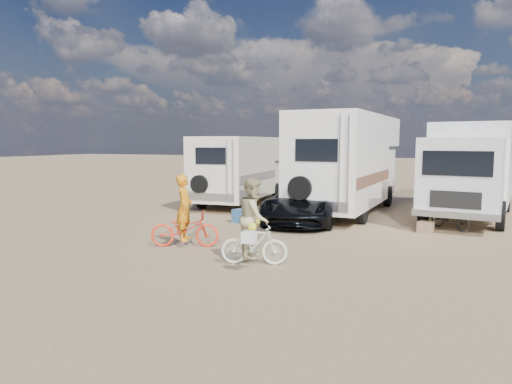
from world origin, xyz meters
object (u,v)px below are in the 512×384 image
at_px(rider_man, 185,214).
at_px(cooler, 242,216).
at_px(rv_left, 242,171).
at_px(box_truck, 470,171).
at_px(dark_suv, 303,202).
at_px(bike_parked, 450,217).
at_px(rv_main, 348,164).
at_px(bike_man, 185,229).
at_px(crate, 426,227).
at_px(bike_woman, 254,245).
at_px(rider_woman, 254,225).

xyz_separation_m(rider_man, cooler, (-0.12, 3.89, -0.64)).
height_order(rv_left, box_truck, box_truck).
xyz_separation_m(dark_suv, bike_parked, (4.71, 0.42, -0.28)).
height_order(box_truck, bike_parked, box_truck).
distance_m(rider_man, bike_parked, 8.37).
height_order(rv_main, bike_parked, rv_main).
bearing_deg(rider_man, dark_suv, -41.31).
height_order(bike_man, crate, bike_man).
relative_size(rider_man, bike_parked, 1.13).
relative_size(bike_woman, bike_parked, 0.99).
bearing_deg(rv_main, rv_left, 174.17).
height_order(rider_woman, bike_parked, rider_woman).
distance_m(bike_man, rider_man, 0.40).
relative_size(rider_woman, cooler, 3.15).
relative_size(dark_suv, bike_man, 2.75).
bearing_deg(box_truck, cooler, -142.41).
bearing_deg(cooler, rv_left, 125.97).
bearing_deg(dark_suv, bike_woman, -92.77).
height_order(rv_left, bike_parked, rv_left).
bearing_deg(dark_suv, rv_left, 128.79).
distance_m(bike_woman, rider_man, 2.61).
distance_m(rv_main, rv_left, 4.95).
bearing_deg(rv_left, rv_main, -12.63).
bearing_deg(rider_woman, rider_man, 52.01).
distance_m(box_truck, bike_parked, 3.10).
distance_m(box_truck, dark_suv, 6.27).
bearing_deg(rider_man, cooler, -19.91).
bearing_deg(rider_woman, bike_parked, -49.09).
xyz_separation_m(bike_man, crate, (5.78, 4.48, -0.30)).
height_order(box_truck, rider_man, box_truck).
bearing_deg(cooler, bike_parked, 23.95).
bearing_deg(bike_woman, bike_parked, -49.09).
height_order(box_truck, cooler, box_truck).
bearing_deg(rv_main, rider_woman, -89.22).
xyz_separation_m(cooler, crate, (5.89, 0.59, -0.06)).
relative_size(rv_main, rider_man, 4.53).
bearing_deg(bike_parked, dark_suv, 138.54).
relative_size(rv_main, bike_woman, 5.17).
bearing_deg(bike_man, cooler, -19.91).
height_order(rv_main, dark_suv, rv_main).
height_order(rv_main, crate, rv_main).
relative_size(dark_suv, bike_woman, 3.25).
bearing_deg(rider_man, bike_man, -0.00).
xyz_separation_m(bike_man, cooler, (-0.12, 3.89, -0.24)).
relative_size(box_truck, dark_suv, 1.53).
bearing_deg(dark_suv, cooler, -160.96).
relative_size(rv_left, bike_man, 3.73).
relative_size(rv_main, crate, 18.76).
relative_size(bike_man, rider_woman, 1.00).
distance_m(bike_woman, cooler, 5.46).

